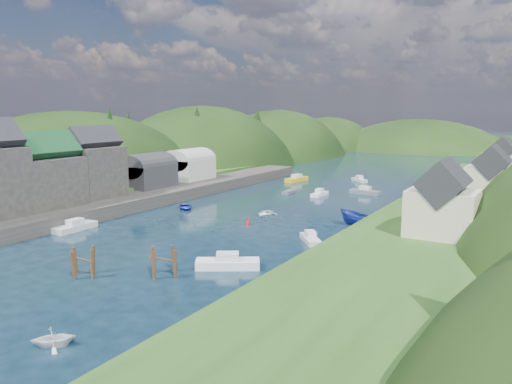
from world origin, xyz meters
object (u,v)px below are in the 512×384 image
Objects in this scene: channel_buoy_near at (153,253)px; channel_buoy_far at (248,221)px; piling_cluster_near at (84,265)px; piling_cluster_far at (164,264)px.

channel_buoy_near and channel_buoy_far have the same top height.
channel_buoy_near is at bearing 80.17° from piling_cluster_near.
channel_buoy_near is at bearing 142.75° from piling_cluster_far.
piling_cluster_near is at bearing -94.63° from channel_buoy_far.
piling_cluster_far is at bearing -37.25° from channel_buoy_near.
piling_cluster_near is 8.22m from channel_buoy_near.
piling_cluster_near is 26.62m from channel_buoy_far.
piling_cluster_near reaches higher than piling_cluster_far.
channel_buoy_near is (1.40, 8.08, -0.63)m from piling_cluster_near.
piling_cluster_far is (6.46, 4.23, -0.03)m from piling_cluster_near.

